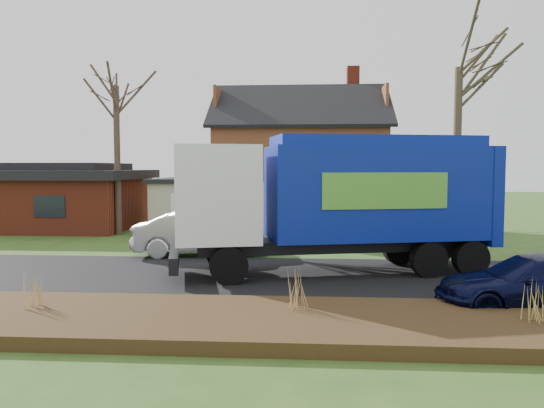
{
  "coord_description": "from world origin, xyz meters",
  "views": [
    {
      "loc": [
        2.5,
        -16.41,
        3.48
      ],
      "look_at": [
        1.17,
        2.5,
        2.15
      ],
      "focal_mm": 35.0,
      "sensor_mm": 36.0,
      "label": 1
    }
  ],
  "objects": [
    {
      "name": "grass_clump_west",
      "position": [
        -3.71,
        -4.96,
        0.72
      ],
      "size": [
        0.32,
        0.26,
        0.85
      ],
      "color": "tan",
      "rests_on": "mulch_verge"
    },
    {
      "name": "grass_clump_east",
      "position": [
        7.17,
        -5.3,
        0.7
      ],
      "size": [
        0.32,
        0.27,
        0.81
      ],
      "color": "#9E8C45",
      "rests_on": "mulch_verge"
    },
    {
      "name": "main_house",
      "position": [
        1.49,
        13.91,
        4.03
      ],
      "size": [
        12.95,
        8.95,
        9.26
      ],
      "color": "beige",
      "rests_on": "ground"
    },
    {
      "name": "road",
      "position": [
        0.0,
        0.0,
        0.01
      ],
      "size": [
        80.0,
        7.0,
        0.02
      ],
      "primitive_type": "cube",
      "color": "black",
      "rests_on": "ground"
    },
    {
      "name": "tree_front_west",
      "position": [
        -7.33,
        10.2,
        8.7
      ],
      "size": [
        3.55,
        3.55,
        10.56
      ],
      "color": "#47362A",
      "rests_on": "ground"
    },
    {
      "name": "ground",
      "position": [
        0.0,
        0.0,
        0.0
      ],
      "size": [
        120.0,
        120.0,
        0.0
      ],
      "primitive_type": "plane",
      "color": "#2E511B",
      "rests_on": "ground"
    },
    {
      "name": "silver_sedan",
      "position": [
        -1.75,
        4.07,
        0.86
      ],
      "size": [
        5.43,
        2.58,
        1.72
      ],
      "primitive_type": "imported",
      "rotation": [
        0.0,
        0.0,
        1.72
      ],
      "color": "#ABAFB3",
      "rests_on": "ground"
    },
    {
      "name": "mulch_verge",
      "position": [
        0.0,
        -5.3,
        0.15
      ],
      "size": [
        80.0,
        3.5,
        0.3
      ],
      "primitive_type": "cube",
      "color": "black",
      "rests_on": "ground"
    },
    {
      "name": "tree_front_east",
      "position": [
        9.33,
        8.77,
        9.34
      ],
      "size": [
        4.14,
        4.14,
        11.49
      ],
      "color": "#463D2A",
      "rests_on": "ground"
    },
    {
      "name": "garbage_truck",
      "position": [
        3.58,
        0.92,
        2.58
      ],
      "size": [
        10.79,
        5.13,
        4.47
      ],
      "rotation": [
        0.0,
        0.0,
        0.23
      ],
      "color": "black",
      "rests_on": "ground"
    },
    {
      "name": "ranch_house",
      "position": [
        -12.0,
        13.0,
        1.81
      ],
      "size": [
        9.8,
        8.2,
        3.7
      ],
      "color": "maroon",
      "rests_on": "ground"
    },
    {
      "name": "tree_back",
      "position": [
        2.09,
        20.98,
        8.37
      ],
      "size": [
        3.17,
        3.17,
        10.05
      ],
      "color": "#403026",
      "rests_on": "ground"
    },
    {
      "name": "grass_clump_mid",
      "position": [
        2.28,
        -4.71,
        0.73
      ],
      "size": [
        0.31,
        0.25,
        0.86
      ],
      "color": "#A47D48",
      "rests_on": "mulch_verge"
    },
    {
      "name": "navy_wagon",
      "position": [
        7.93,
        -3.38,
        0.68
      ],
      "size": [
        4.82,
        2.29,
        1.36
      ],
      "primitive_type": "imported",
      "rotation": [
        0.0,
        0.0,
        -1.49
      ],
      "color": "black",
      "rests_on": "ground"
    }
  ]
}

